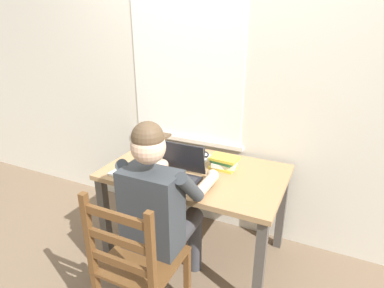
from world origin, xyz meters
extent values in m
plane|color=brown|center=(0.00, 0.00, 0.00)|extent=(8.00, 8.00, 0.00)
cube|color=silver|center=(0.00, 0.47, 1.30)|extent=(6.00, 0.04, 2.60)
cube|color=white|center=(-0.30, 0.45, 1.36)|extent=(0.98, 0.01, 1.16)
cube|color=beige|center=(-0.30, 0.44, 0.76)|extent=(1.04, 0.06, 0.04)
cube|color=#9E7A51|center=(0.00, 0.00, 0.70)|extent=(1.27, 0.79, 0.03)
cube|color=#4C4742|center=(-0.59, -0.34, 0.34)|extent=(0.06, 0.06, 0.68)
cube|color=#4C4742|center=(0.59, -0.34, 0.34)|extent=(0.06, 0.06, 0.68)
cube|color=#4C4742|center=(-0.59, 0.34, 0.34)|extent=(0.06, 0.06, 0.68)
cube|color=#4C4742|center=(0.59, 0.34, 0.34)|extent=(0.06, 0.06, 0.68)
cube|color=#33383D|center=(-0.01, -0.57, 0.72)|extent=(0.34, 0.20, 0.50)
sphere|color=#DBB293|center=(-0.01, -0.57, 1.11)|extent=(0.19, 0.19, 0.19)
sphere|color=brown|center=(-0.01, -0.57, 1.16)|extent=(0.17, 0.17, 0.17)
cube|color=brown|center=(-0.01, -0.49, 1.15)|extent=(0.13, 0.10, 0.01)
cylinder|color=#38383D|center=(-0.10, -0.37, 0.47)|extent=(0.13, 0.40, 0.13)
cylinder|color=#38383D|center=(0.08, -0.37, 0.47)|extent=(0.13, 0.40, 0.13)
cylinder|color=#38383D|center=(-0.10, -0.17, 0.23)|extent=(0.10, 0.10, 0.47)
cylinder|color=#38383D|center=(0.08, -0.17, 0.23)|extent=(0.10, 0.10, 0.47)
cylinder|color=#33383D|center=(-0.21, -0.48, 0.87)|extent=(0.10, 0.25, 0.25)
cylinder|color=#DBB293|center=(-0.21, -0.25, 0.77)|extent=(0.07, 0.28, 0.07)
sphere|color=#DBB293|center=(-0.20, -0.11, 0.77)|extent=(0.08, 0.08, 0.08)
cylinder|color=#33383D|center=(0.19, -0.48, 0.87)|extent=(0.10, 0.25, 0.25)
cylinder|color=#DBB293|center=(0.19, -0.25, 0.77)|extent=(0.07, 0.28, 0.07)
sphere|color=#DBB293|center=(0.18, -0.11, 0.77)|extent=(0.08, 0.08, 0.08)
cube|color=brown|center=(-0.01, -0.69, 0.46)|extent=(0.42, 0.42, 0.02)
cube|color=brown|center=(0.18, -0.50, 0.22)|extent=(0.04, 0.04, 0.45)
cube|color=brown|center=(-0.20, -0.50, 0.22)|extent=(0.04, 0.04, 0.45)
cube|color=brown|center=(0.18, -0.88, 0.71)|extent=(0.04, 0.04, 0.48)
cube|color=brown|center=(-0.20, -0.88, 0.71)|extent=(0.04, 0.04, 0.48)
cube|color=brown|center=(-0.01, -0.88, 0.59)|extent=(0.36, 0.02, 0.04)
cube|color=brown|center=(-0.01, -0.88, 0.73)|extent=(0.36, 0.02, 0.04)
cube|color=brown|center=(-0.01, -0.88, 0.87)|extent=(0.36, 0.02, 0.04)
cube|color=#232328|center=(-0.06, -0.22, 0.73)|extent=(0.33, 0.23, 0.02)
cube|color=#38383D|center=(-0.06, -0.22, 0.74)|extent=(0.29, 0.17, 0.00)
cube|color=#232328|center=(-0.06, -0.08, 0.84)|extent=(0.33, 0.06, 0.22)
cube|color=silver|center=(-0.06, -0.08, 0.84)|extent=(0.29, 0.04, 0.19)
ellipsoid|color=black|center=(0.18, -0.20, 0.74)|extent=(0.06, 0.10, 0.03)
cylinder|color=beige|center=(-0.52, 0.13, 0.77)|extent=(0.08, 0.08, 0.09)
torus|color=beige|center=(-0.46, 0.13, 0.77)|extent=(0.05, 0.01, 0.05)
cylinder|color=black|center=(-0.05, 0.19, 0.76)|extent=(0.09, 0.09, 0.09)
torus|color=black|center=(0.00, 0.19, 0.77)|extent=(0.05, 0.01, 0.05)
cube|color=gold|center=(0.17, 0.11, 0.73)|extent=(0.19, 0.13, 0.02)
cube|color=white|center=(0.18, 0.12, 0.75)|extent=(0.19, 0.15, 0.03)
cube|color=#38844C|center=(0.17, 0.12, 0.78)|extent=(0.18, 0.16, 0.02)
cube|color=gold|center=(0.18, 0.11, 0.80)|extent=(0.21, 0.14, 0.02)
cube|color=white|center=(-0.08, 0.21, 0.73)|extent=(0.26, 0.22, 0.02)
cube|color=silver|center=(-0.39, -0.25, 0.73)|extent=(0.26, 0.22, 0.01)
cube|color=white|center=(-0.43, -0.20, 0.72)|extent=(0.23, 0.21, 0.01)
cube|color=#C63D33|center=(-0.31, 0.14, 0.72)|extent=(0.15, 0.11, 0.00)
camera|label=1|loc=(0.87, -1.89, 1.76)|focal=30.03mm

